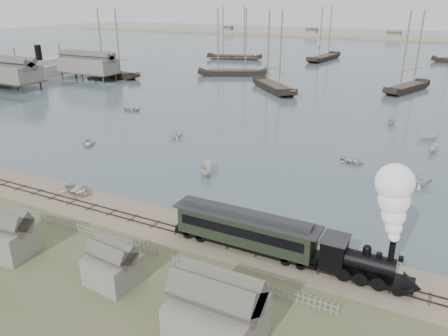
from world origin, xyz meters
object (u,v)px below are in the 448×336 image
at_px(beached_dinghy, 77,190).
at_px(steamship, 40,60).
at_px(locomotive, 383,235).
at_px(passenger_coach, 245,229).

bearing_deg(beached_dinghy, steamship, 66.67).
relative_size(locomotive, passenger_coach, 0.72).
distance_m(locomotive, beached_dinghy, 36.39).
bearing_deg(locomotive, steamship, 150.65).
bearing_deg(beached_dinghy, passenger_coach, -79.61).
bearing_deg(locomotive, beached_dinghy, 176.61).
xyz_separation_m(passenger_coach, steamship, (-98.56, 62.32, 2.48)).
height_order(locomotive, beached_dinghy, locomotive).
xyz_separation_m(passenger_coach, beached_dinghy, (-23.82, 2.14, -1.77)).
bearing_deg(steamship, locomotive, -122.57).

